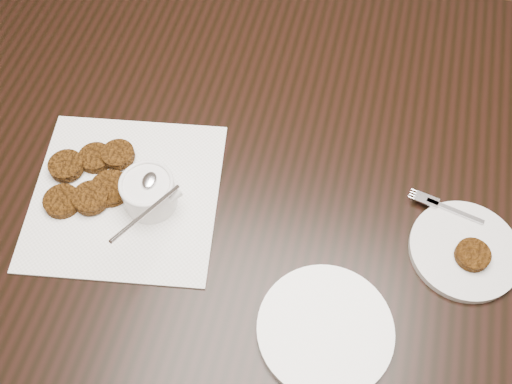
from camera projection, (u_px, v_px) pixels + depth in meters
floor at (266, 338)px, 1.60m from camera, size 4.00×4.00×0.00m
table at (303, 248)px, 1.33m from camera, size 1.53×0.98×0.75m
napkin at (126, 195)px, 0.97m from camera, size 0.36×0.36×0.00m
sauce_ramekin at (146, 182)px, 0.90m from camera, size 0.14×0.14×0.12m
patty_cluster at (94, 180)px, 0.97m from camera, size 0.27×0.27×0.02m
plate_with_patty at (466, 249)px, 0.90m from camera, size 0.21×0.21×0.03m
plate_empty at (325, 330)px, 0.84m from camera, size 0.27×0.27×0.01m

